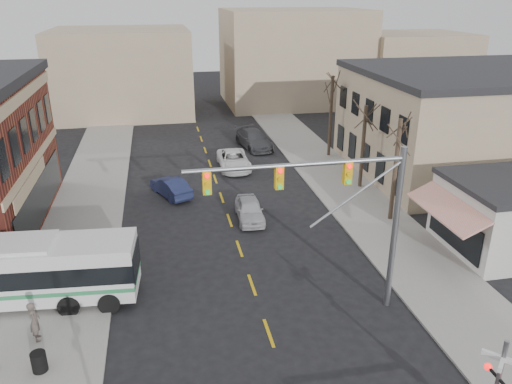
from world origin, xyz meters
TOP-DOWN VIEW (x-y plane):
  - ground at (0.00, 0.00)m, footprint 160.00×160.00m
  - sidewalk_west at (-9.50, 20.00)m, footprint 5.00×60.00m
  - sidewalk_east at (9.50, 20.00)m, footprint 5.00×60.00m
  - tan_building at (22.00, 20.00)m, footprint 20.30×15.30m
  - tree_east_a at (10.50, 12.00)m, footprint 0.28×0.28m
  - tree_east_b at (10.80, 18.00)m, footprint 0.28×0.28m
  - tree_east_c at (11.00, 26.00)m, footprint 0.28×0.28m
  - transit_bus at (-11.85, 6.64)m, footprint 12.51×3.65m
  - traffic_signal_mast at (3.43, 3.03)m, footprint 9.63×0.30m
  - trash_bin at (-9.48, 1.35)m, footprint 0.60×0.60m
  - car_a at (1.34, 13.91)m, footprint 1.89×4.28m
  - car_b at (-3.63, 19.11)m, footprint 3.15×4.54m
  - car_c at (1.90, 24.31)m, footprint 2.52×5.38m
  - car_d at (4.77, 29.99)m, footprint 3.32×6.09m
  - pedestrian_near at (-9.97, 3.41)m, footprint 0.59×0.76m
  - pedestrian_far at (-11.38, 6.86)m, footprint 1.13×1.04m

SIDE VIEW (x-z plane):
  - ground at x=0.00m, z-range 0.00..0.00m
  - sidewalk_west at x=-9.50m, z-range 0.00..0.12m
  - sidewalk_east at x=9.50m, z-range 0.00..0.12m
  - trash_bin at x=-9.48m, z-range 0.12..0.97m
  - car_b at x=-3.63m, z-range 0.00..1.42m
  - car_a at x=1.34m, z-range 0.00..1.43m
  - car_c at x=1.90m, z-range 0.00..1.49m
  - car_d at x=4.77m, z-range 0.00..1.68m
  - pedestrian_near at x=-9.97m, z-range 0.12..1.98m
  - pedestrian_far at x=-11.38m, z-range 0.12..2.00m
  - transit_bus at x=-11.85m, z-range 0.21..3.38m
  - tree_east_b at x=10.80m, z-range 0.12..6.42m
  - tree_east_a at x=10.50m, z-range 0.12..6.87m
  - tree_east_c at x=11.00m, z-range 0.12..7.32m
  - tan_building at x=22.00m, z-range 0.01..8.51m
  - traffic_signal_mast at x=3.43m, z-range 1.72..9.72m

